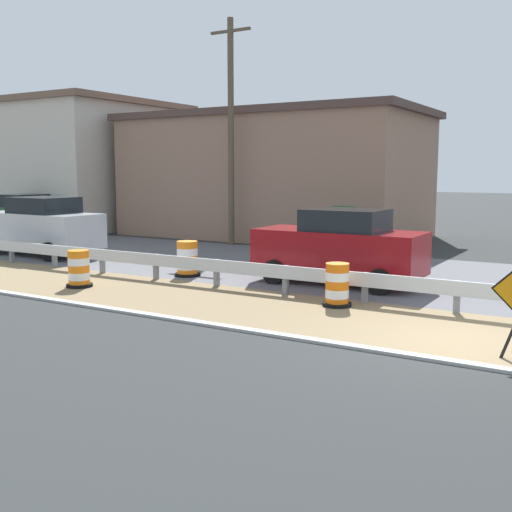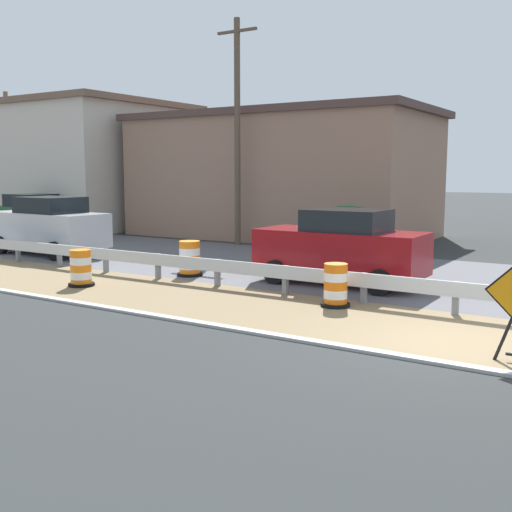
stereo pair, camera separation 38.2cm
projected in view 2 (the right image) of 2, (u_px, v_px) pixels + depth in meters
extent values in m
plane|color=#2B2D2D|center=(460.00, 344.00, 10.61)|extent=(160.00, 160.00, 0.00)
cube|color=#7F6B4C|center=(469.00, 337.00, 11.09)|extent=(3.57, 120.00, 0.01)
cube|color=#ADADA8|center=(438.00, 364.00, 9.52)|extent=(0.20, 120.00, 0.11)
cube|color=silver|center=(507.00, 295.00, 12.11)|extent=(0.08, 56.81, 0.32)
cube|color=slate|center=(456.00, 298.00, 12.75)|extent=(0.12, 0.12, 0.70)
cube|color=slate|center=(364.00, 288.00, 13.83)|extent=(0.12, 0.12, 0.70)
cube|color=slate|center=(285.00, 280.00, 14.91)|extent=(0.12, 0.12, 0.70)
cube|color=slate|center=(217.00, 273.00, 15.99)|extent=(0.12, 0.12, 0.70)
cube|color=slate|center=(158.00, 266.00, 17.06)|extent=(0.12, 0.12, 0.70)
cube|color=slate|center=(106.00, 261.00, 18.14)|extent=(0.12, 0.12, 0.70)
cube|color=slate|center=(59.00, 256.00, 19.22)|extent=(0.12, 0.12, 0.70)
cube|color=slate|center=(18.00, 251.00, 20.30)|extent=(0.12, 0.12, 0.70)
cube|color=black|center=(508.00, 329.00, 9.59)|extent=(0.08, 0.39, 1.06)
cylinder|color=orange|center=(335.00, 302.00, 13.57)|extent=(0.52, 0.52, 0.19)
cylinder|color=white|center=(335.00, 294.00, 13.54)|extent=(0.52, 0.52, 0.19)
cylinder|color=orange|center=(336.00, 285.00, 13.52)|extent=(0.52, 0.52, 0.19)
cylinder|color=white|center=(336.00, 277.00, 13.49)|extent=(0.52, 0.52, 0.19)
cylinder|color=orange|center=(336.00, 268.00, 13.47)|extent=(0.52, 0.52, 0.19)
cylinder|color=black|center=(335.00, 305.00, 13.58)|extent=(0.65, 0.65, 0.08)
cylinder|color=orange|center=(190.00, 272.00, 17.60)|extent=(0.59, 0.59, 0.20)
cylinder|color=white|center=(190.00, 265.00, 17.57)|extent=(0.59, 0.59, 0.20)
cylinder|color=orange|center=(190.00, 258.00, 17.54)|extent=(0.59, 0.59, 0.20)
cylinder|color=white|center=(190.00, 251.00, 17.52)|extent=(0.59, 0.59, 0.20)
cylinder|color=orange|center=(189.00, 244.00, 17.49)|extent=(0.59, 0.59, 0.20)
cylinder|color=black|center=(190.00, 274.00, 17.60)|extent=(0.74, 0.74, 0.08)
cylinder|color=orange|center=(81.00, 282.00, 16.00)|extent=(0.54, 0.54, 0.19)
cylinder|color=white|center=(81.00, 275.00, 15.98)|extent=(0.54, 0.54, 0.19)
cylinder|color=orange|center=(81.00, 268.00, 15.95)|extent=(0.54, 0.54, 0.19)
cylinder|color=white|center=(81.00, 261.00, 15.93)|extent=(0.54, 0.54, 0.19)
cylinder|color=orange|center=(80.00, 253.00, 15.90)|extent=(0.54, 0.54, 0.19)
cylinder|color=black|center=(82.00, 284.00, 16.01)|extent=(0.67, 0.67, 0.08)
cube|color=#195128|center=(34.00, 218.00, 28.33)|extent=(2.01, 4.16, 1.05)
cube|color=black|center=(31.00, 200.00, 28.31)|extent=(1.76, 1.93, 0.56)
cylinder|color=black|center=(71.00, 229.00, 28.43)|extent=(0.24, 0.65, 0.64)
cylinder|color=black|center=(36.00, 232.00, 26.87)|extent=(0.24, 0.65, 0.64)
cylinder|color=black|center=(34.00, 226.00, 29.93)|extent=(0.24, 0.65, 0.64)
cube|color=silver|center=(48.00, 229.00, 22.06)|extent=(1.99, 4.68, 1.18)
cube|color=black|center=(51.00, 205.00, 21.84)|extent=(1.72, 2.18, 0.56)
cylinder|color=black|center=(1.00, 245.00, 22.24)|extent=(0.24, 0.65, 0.64)
cylinder|color=black|center=(44.00, 240.00, 23.75)|extent=(0.24, 0.65, 0.64)
cylinder|color=black|center=(55.00, 251.00, 20.54)|extent=(0.24, 0.65, 0.64)
cylinder|color=black|center=(98.00, 246.00, 22.04)|extent=(0.24, 0.65, 0.64)
cube|color=maroon|center=(340.00, 251.00, 16.17)|extent=(1.76, 4.40, 1.10)
cube|color=black|center=(347.00, 220.00, 15.96)|extent=(1.58, 2.03, 0.56)
cylinder|color=black|center=(275.00, 272.00, 16.28)|extent=(0.22, 0.64, 0.64)
cylinder|color=black|center=(306.00, 264.00, 17.74)|extent=(0.22, 0.64, 0.64)
cylinder|color=black|center=(380.00, 282.00, 14.74)|extent=(0.22, 0.64, 0.64)
cylinder|color=black|center=(404.00, 272.00, 16.21)|extent=(0.22, 0.64, 0.64)
cube|color=#93705B|center=(282.00, 178.00, 28.41)|extent=(7.07, 13.06, 5.28)
cube|color=#4C3833|center=(282.00, 117.00, 28.03)|extent=(7.36, 13.59, 0.30)
cube|color=beige|center=(50.00, 168.00, 35.44)|extent=(8.62, 15.33, 6.27)
cube|color=brown|center=(47.00, 110.00, 34.99)|extent=(8.97, 15.95, 0.30)
cylinder|color=brown|center=(237.00, 134.00, 24.49)|extent=(0.24, 0.24, 8.87)
cube|color=brown|center=(237.00, 31.00, 23.96)|extent=(0.12, 1.80, 0.10)
cylinder|color=brown|center=(9.00, 159.00, 33.92)|extent=(0.24, 0.24, 7.25)
cube|color=brown|center=(6.00, 101.00, 33.50)|extent=(0.12, 1.80, 0.10)
ellipsoid|color=#1E4C23|center=(346.00, 234.00, 20.31)|extent=(2.76, 2.76, 1.84)
cylinder|color=brown|center=(29.00, 193.00, 37.14)|extent=(0.36, 0.36, 3.35)
ellipsoid|color=#1E4C23|center=(27.00, 139.00, 36.70)|extent=(3.87, 3.87, 3.48)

